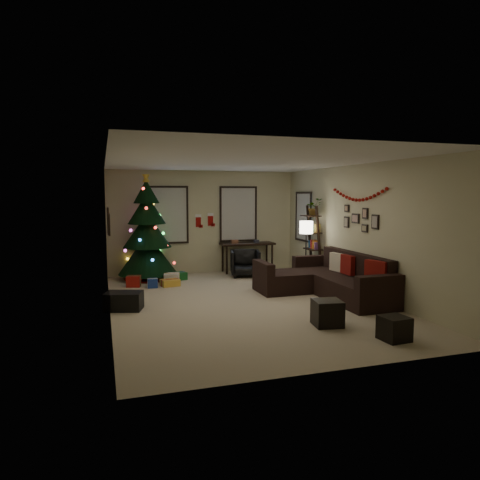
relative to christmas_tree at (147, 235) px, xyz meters
name	(u,v)px	position (x,y,z in m)	size (l,w,h in m)	color
floor	(244,302)	(1.54, -2.97, -1.10)	(7.00, 7.00, 0.00)	#BBAA8D
ceiling	(244,161)	(1.54, -2.97, 1.60)	(7.00, 7.00, 0.00)	white
wall_back	(204,222)	(1.54, 0.53, 0.25)	(5.00, 5.00, 0.00)	beige
wall_front	(338,258)	(1.54, -6.47, 0.25)	(5.00, 5.00, 0.00)	beige
wall_left	(108,237)	(-0.96, -2.97, 0.25)	(7.00, 7.00, 0.00)	beige
wall_right	(359,230)	(4.04, -2.97, 0.25)	(7.00, 7.00, 0.00)	beige
window_back_left	(168,215)	(0.59, 0.50, 0.45)	(1.05, 0.06, 1.50)	#728CB2
window_back_right	(238,214)	(2.49, 0.50, 0.45)	(1.05, 0.06, 1.50)	#728CB2
window_right_wall	(304,217)	(4.01, -0.42, 0.40)	(0.06, 0.90, 1.30)	#728CB2
christmas_tree	(147,235)	(0.00, 0.00, 0.00)	(1.43, 1.43, 2.66)	black
presents	(163,280)	(0.26, -0.77, -1.00)	(1.43, 1.01, 0.25)	silver
sofa	(328,281)	(3.37, -2.92, -0.81)	(1.95, 2.82, 0.88)	black
pillow_red_a	(376,273)	(3.75, -4.05, -0.46)	(0.12, 0.45, 0.45)	maroon
pillow_red_b	(348,265)	(3.75, -3.05, -0.46)	(0.11, 0.40, 0.40)	maroon
pillow_cream	(337,262)	(3.75, -2.62, -0.47)	(0.11, 0.39, 0.39)	beige
ottoman_near	(327,313)	(2.33, -4.82, -0.90)	(0.43, 0.43, 0.41)	black
ottoman_far	(394,328)	(2.89, -5.75, -0.93)	(0.37, 0.37, 0.35)	black
desk	(247,246)	(2.67, 0.25, -0.41)	(1.45, 0.52, 0.78)	black
desk_chair	(245,263)	(2.40, -0.40, -0.76)	(0.66, 0.62, 0.68)	black
bookshelf	(314,244)	(3.84, -1.34, -0.22)	(0.30, 0.54, 1.82)	black
potted_plant	(314,205)	(3.84, -1.32, 0.74)	(0.49, 0.43, 0.55)	#4C4C4C
floor_lamp	(306,231)	(3.49, -1.64, 0.12)	(0.31, 0.31, 1.46)	black
art_map	(108,221)	(-0.94, -2.23, 0.49)	(0.04, 0.60, 0.50)	black
art_abstract	(109,224)	(-0.94, -3.33, 0.49)	(0.04, 0.45, 0.35)	black
gallery	(360,219)	(4.02, -3.05, 0.47)	(0.03, 1.25, 0.54)	black
garland	(358,194)	(3.99, -2.99, 0.98)	(0.08, 1.90, 0.30)	#A5140C
stocking_left	(198,221)	(1.40, 0.54, 0.29)	(0.20, 0.05, 0.36)	#990F0C
stocking_right	(211,219)	(1.73, 0.53, 0.32)	(0.20, 0.05, 0.36)	#990F0C
storage_bin	(124,301)	(-0.72, -2.86, -0.94)	(0.65, 0.43, 0.32)	black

